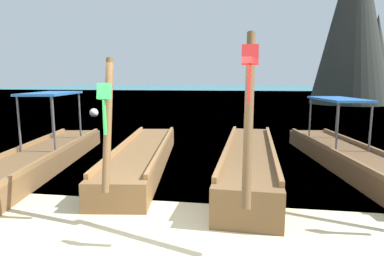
{
  "coord_description": "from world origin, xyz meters",
  "views": [
    {
      "loc": [
        1.12,
        -3.72,
        2.24
      ],
      "look_at": [
        0.0,
        3.82,
        1.07
      ],
      "focal_mm": 30.13,
      "sensor_mm": 36.0,
      "label": 1
    }
  ],
  "objects_px": {
    "longtail_boat_green_ribbon": "(143,156)",
    "longtail_boat_red_ribbon": "(249,161)",
    "mooring_buoy_near": "(94,113)",
    "longtail_boat_turquoise_ribbon": "(349,156)",
    "longtail_boat_violet_ribbon": "(42,156)",
    "karst_rock": "(357,20)"
  },
  "relations": [
    {
      "from": "longtail_boat_red_ribbon",
      "to": "mooring_buoy_near",
      "type": "distance_m",
      "value": 13.65
    },
    {
      "from": "longtail_boat_red_ribbon",
      "to": "karst_rock",
      "type": "distance_m",
      "value": 26.75
    },
    {
      "from": "longtail_boat_green_ribbon",
      "to": "mooring_buoy_near",
      "type": "xyz_separation_m",
      "value": [
        -6.12,
        10.15,
        -0.02
      ]
    },
    {
      "from": "longtail_boat_red_ribbon",
      "to": "longtail_boat_turquoise_ribbon",
      "type": "height_order",
      "value": "longtail_boat_red_ribbon"
    },
    {
      "from": "longtail_boat_red_ribbon",
      "to": "mooring_buoy_near",
      "type": "relative_size",
      "value": 13.0
    },
    {
      "from": "mooring_buoy_near",
      "to": "longtail_boat_violet_ribbon",
      "type": "bearing_deg",
      "value": -71.2
    },
    {
      "from": "karst_rock",
      "to": "longtail_boat_violet_ribbon",
      "type": "bearing_deg",
      "value": -121.97
    },
    {
      "from": "longtail_boat_turquoise_ribbon",
      "to": "mooring_buoy_near",
      "type": "relative_size",
      "value": 13.74
    },
    {
      "from": "mooring_buoy_near",
      "to": "longtail_boat_turquoise_ribbon",
      "type": "bearing_deg",
      "value": -39.86
    },
    {
      "from": "mooring_buoy_near",
      "to": "karst_rock",
      "type": "bearing_deg",
      "value": 35.81
    },
    {
      "from": "longtail_boat_turquoise_ribbon",
      "to": "mooring_buoy_near",
      "type": "distance_m",
      "value": 14.73
    },
    {
      "from": "longtail_boat_red_ribbon",
      "to": "mooring_buoy_near",
      "type": "bearing_deg",
      "value": 130.1
    },
    {
      "from": "longtail_boat_red_ribbon",
      "to": "karst_rock",
      "type": "height_order",
      "value": "karst_rock"
    },
    {
      "from": "longtail_boat_violet_ribbon",
      "to": "longtail_boat_red_ribbon",
      "type": "distance_m",
      "value": 5.19
    },
    {
      "from": "longtail_boat_green_ribbon",
      "to": "karst_rock",
      "type": "relative_size",
      "value": 0.41
    },
    {
      "from": "longtail_boat_green_ribbon",
      "to": "longtail_boat_red_ribbon",
      "type": "height_order",
      "value": "longtail_boat_red_ribbon"
    },
    {
      "from": "longtail_boat_turquoise_ribbon",
      "to": "karst_rock",
      "type": "relative_size",
      "value": 0.45
    },
    {
      "from": "longtail_boat_green_ribbon",
      "to": "mooring_buoy_near",
      "type": "relative_size",
      "value": 12.42
    },
    {
      "from": "longtail_boat_violet_ribbon",
      "to": "longtail_boat_turquoise_ribbon",
      "type": "bearing_deg",
      "value": 8.59
    },
    {
      "from": "longtail_boat_violet_ribbon",
      "to": "karst_rock",
      "type": "bearing_deg",
      "value": 58.03
    },
    {
      "from": "mooring_buoy_near",
      "to": "longtail_boat_green_ribbon",
      "type": "bearing_deg",
      "value": -58.89
    },
    {
      "from": "longtail_boat_violet_ribbon",
      "to": "mooring_buoy_near",
      "type": "xyz_separation_m",
      "value": [
        -3.61,
        10.6,
        -0.05
      ]
    }
  ]
}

